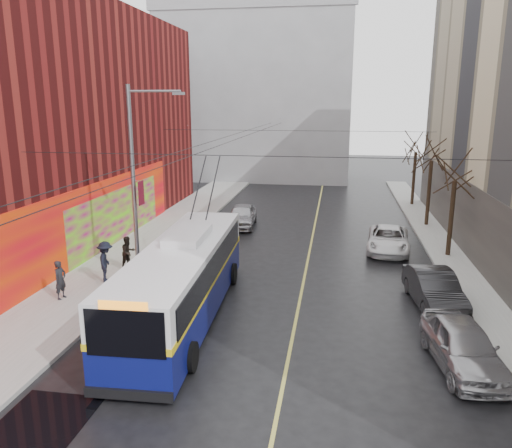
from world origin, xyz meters
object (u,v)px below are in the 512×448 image
(tree_near, at_px, (456,166))
(tree_far, at_px, (416,142))
(parked_car_c, at_px, (388,239))
(following_car, at_px, (242,216))
(tree_mid, at_px, (432,149))
(pedestrian_c, at_px, (106,262))
(trolleybus, at_px, (183,279))
(parked_car_a, at_px, (463,346))
(parked_car_b, at_px, (434,289))
(pedestrian_b, at_px, (128,252))
(pedestrian_a, at_px, (60,280))
(streetlight_pole, at_px, (136,179))

(tree_near, relative_size, tree_far, 0.97)
(parked_car_c, distance_m, following_car, 10.22)
(tree_mid, bearing_deg, pedestrian_c, -139.81)
(following_car, bearing_deg, trolleybus, -91.30)
(pedestrian_c, bearing_deg, tree_far, -58.24)
(tree_far, xyz_separation_m, parked_car_c, (-3.12, -13.30, -4.46))
(tree_near, height_order, parked_car_a, tree_near)
(parked_car_b, distance_m, pedestrian_b, 14.39)
(tree_near, xyz_separation_m, pedestrian_a, (-17.45, -9.14, -4.00))
(tree_far, bearing_deg, pedestrian_b, -130.57)
(tree_mid, bearing_deg, parked_car_a, -95.98)
(streetlight_pole, xyz_separation_m, tree_far, (15.14, 20.00, 0.30))
(parked_car_b, relative_size, parked_car_c, 0.92)
(trolleybus, height_order, parked_car_b, trolleybus)
(parked_car_c, xyz_separation_m, following_car, (-9.27, 4.30, 0.08))
(parked_car_b, bearing_deg, tree_near, 67.40)
(tree_near, bearing_deg, following_car, 158.00)
(parked_car_a, xyz_separation_m, pedestrian_a, (-15.45, 2.94, 0.22))
(streetlight_pole, relative_size, tree_mid, 1.35)
(pedestrian_b, bearing_deg, tree_near, -44.16)
(trolleybus, height_order, pedestrian_a, trolleybus)
(tree_far, bearing_deg, parked_car_c, -103.20)
(pedestrian_c, bearing_deg, parked_car_b, -110.74)
(tree_mid, bearing_deg, streetlight_pole, -139.35)
(tree_mid, relative_size, pedestrian_c, 3.49)
(tree_mid, xyz_separation_m, pedestrian_b, (-16.23, -11.96, -4.28))
(trolleybus, xyz_separation_m, pedestrian_a, (-5.58, 0.68, -0.61))
(tree_far, relative_size, parked_car_c, 1.34)
(tree_mid, relative_size, trolleybus, 0.55)
(streetlight_pole, relative_size, tree_near, 1.41)
(tree_near, height_order, tree_mid, tree_mid)
(tree_far, distance_m, parked_car_c, 14.37)
(parked_car_b, relative_size, pedestrian_c, 2.37)
(tree_near, xyz_separation_m, parked_car_b, (-2.00, -7.10, -4.23))
(tree_mid, bearing_deg, pedestrian_a, -137.22)
(tree_near, distance_m, trolleybus, 15.78)
(pedestrian_a, height_order, pedestrian_c, pedestrian_c)
(streetlight_pole, bearing_deg, trolleybus, -49.47)
(tree_mid, distance_m, pedestrian_b, 20.61)
(tree_near, distance_m, tree_far, 14.00)
(parked_car_a, distance_m, parked_car_b, 4.98)
(tree_far, xyz_separation_m, trolleybus, (-11.87, -23.83, -3.56))
(tree_mid, xyz_separation_m, pedestrian_a, (-17.45, -16.14, -4.27))
(streetlight_pole, relative_size, following_car, 2.02)
(tree_near, bearing_deg, parked_car_a, -99.40)
(parked_car_c, height_order, pedestrian_b, pedestrian_b)
(following_car, xyz_separation_m, pedestrian_b, (-3.84, -9.96, 0.22))
(tree_near, height_order, tree_far, tree_far)
(tree_near, bearing_deg, pedestrian_a, -152.34)
(tree_mid, bearing_deg, pedestrian_b, -143.62)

